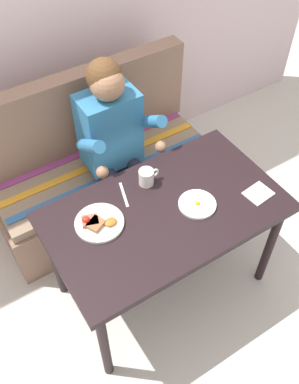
# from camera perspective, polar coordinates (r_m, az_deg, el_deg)

# --- Properties ---
(ground_plane) EXTENTS (8.00, 8.00, 0.00)m
(ground_plane) POSITION_cam_1_polar(r_m,az_deg,el_deg) (2.75, 1.71, -11.96)
(ground_plane) COLOR beige
(table) EXTENTS (1.20, 0.70, 0.73)m
(table) POSITION_cam_1_polar(r_m,az_deg,el_deg) (2.21, 2.08, -3.70)
(table) COLOR black
(table) RESTS_ON ground
(couch) EXTENTS (1.44, 0.56, 1.00)m
(couch) POSITION_cam_1_polar(r_m,az_deg,el_deg) (2.89, -6.53, 2.61)
(couch) COLOR #836251
(couch) RESTS_ON ground
(person) EXTENTS (0.45, 0.61, 1.21)m
(person) POSITION_cam_1_polar(r_m,az_deg,el_deg) (2.51, -4.52, 7.12)
(person) COLOR teal
(person) RESTS_ON ground
(plate_breakfast) EXTENTS (0.24, 0.24, 0.05)m
(plate_breakfast) POSITION_cam_1_polar(r_m,az_deg,el_deg) (2.09, -6.83, -4.06)
(plate_breakfast) COLOR white
(plate_breakfast) RESTS_ON table
(plate_eggs) EXTENTS (0.19, 0.19, 0.04)m
(plate_eggs) POSITION_cam_1_polar(r_m,az_deg,el_deg) (2.17, 6.37, -1.60)
(plate_eggs) COLOR white
(plate_eggs) RESTS_ON table
(coffee_mug) EXTENTS (0.12, 0.08, 0.09)m
(coffee_mug) POSITION_cam_1_polar(r_m,az_deg,el_deg) (2.23, -0.38, 2.05)
(coffee_mug) COLOR white
(coffee_mug) RESTS_ON table
(napkin) EXTENTS (0.15, 0.13, 0.01)m
(napkin) POSITION_cam_1_polar(r_m,az_deg,el_deg) (2.28, 14.26, -0.18)
(napkin) COLOR silver
(napkin) RESTS_ON table
(fork) EXTENTS (0.06, 0.17, 0.00)m
(fork) POSITION_cam_1_polar(r_m,az_deg,el_deg) (2.21, -3.42, -0.36)
(fork) COLOR silver
(fork) RESTS_ON table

